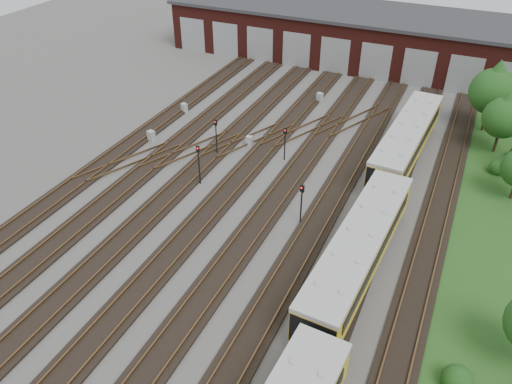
% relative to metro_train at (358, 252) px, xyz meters
% --- Properties ---
extents(ground, '(120.00, 120.00, 0.00)m').
position_rel_metro_train_xyz_m(ground, '(-10.00, -0.64, -1.95)').
color(ground, '#4A4845').
rests_on(ground, ground).
extents(track_network, '(30.40, 70.00, 0.33)m').
position_rel_metro_train_xyz_m(track_network, '(-10.17, -0.05, -1.85)').
color(track_network, black).
rests_on(track_network, ground).
extents(maintenance_shed, '(51.00, 12.50, 6.35)m').
position_rel_metro_train_xyz_m(maintenance_shed, '(-10.01, 39.34, 1.25)').
color(maintenance_shed, '#491612').
rests_on(maintenance_shed, ground).
extents(grass_verge, '(8.00, 55.00, 0.05)m').
position_rel_metro_train_xyz_m(grass_verge, '(9.00, 9.36, -1.93)').
color(grass_verge, '#21511B').
rests_on(grass_verge, ground).
extents(metro_train, '(3.64, 47.48, 3.17)m').
position_rel_metro_train_xyz_m(metro_train, '(0.00, 0.00, 0.00)').
color(metro_train, black).
rests_on(metro_train, ground).
extents(signal_mast_0, '(0.26, 0.25, 3.47)m').
position_rel_metro_train_xyz_m(signal_mast_0, '(-15.69, 9.93, 0.25)').
color(signal_mast_0, black).
rests_on(signal_mast_0, ground).
extents(signal_mast_1, '(0.32, 0.31, 3.60)m').
position_rel_metro_train_xyz_m(signal_mast_1, '(-14.66, 5.07, 0.34)').
color(signal_mast_1, black).
rests_on(signal_mast_1, ground).
extents(signal_mast_2, '(0.29, 0.27, 3.18)m').
position_rel_metro_train_xyz_m(signal_mast_2, '(-9.73, 11.60, 0.10)').
color(signal_mast_2, black).
rests_on(signal_mast_2, ground).
extents(signal_mast_3, '(0.32, 0.31, 3.40)m').
position_rel_metro_train_xyz_m(signal_mast_3, '(-5.20, 3.57, 0.23)').
color(signal_mast_3, black).
rests_on(signal_mast_3, ground).
extents(relay_cabinet_0, '(0.76, 0.69, 1.07)m').
position_rel_metro_train_xyz_m(relay_cabinet_0, '(-22.54, 9.49, -1.42)').
color(relay_cabinet_0, '#A3A5A8').
rests_on(relay_cabinet_0, ground).
extents(relay_cabinet_1, '(0.71, 0.65, 0.97)m').
position_rel_metro_train_xyz_m(relay_cabinet_1, '(-23.02, 16.25, -1.47)').
color(relay_cabinet_1, '#A3A5A8').
rests_on(relay_cabinet_1, ground).
extents(relay_cabinet_2, '(0.65, 0.56, 0.97)m').
position_rel_metro_train_xyz_m(relay_cabinet_2, '(-13.69, 12.61, -1.47)').
color(relay_cabinet_2, '#A3A5A8').
rests_on(relay_cabinet_2, ground).
extents(relay_cabinet_3, '(0.75, 0.69, 1.03)m').
position_rel_metro_train_xyz_m(relay_cabinet_3, '(-10.85, 24.72, -1.44)').
color(relay_cabinet_3, '#A3A5A8').
rests_on(relay_cabinet_3, ground).
extents(relay_cabinet_4, '(0.62, 0.53, 1.01)m').
position_rel_metro_train_xyz_m(relay_cabinet_4, '(0.85, 17.15, -1.45)').
color(relay_cabinet_4, '#A3A5A8').
rests_on(relay_cabinet_4, ground).
extents(tree_0, '(4.38, 4.38, 7.27)m').
position_rel_metro_train_xyz_m(tree_0, '(6.00, 25.02, 2.71)').
color(tree_0, '#2E2215').
rests_on(tree_0, ground).
extents(tree_1, '(3.67, 3.67, 6.08)m').
position_rel_metro_train_xyz_m(tree_1, '(7.29, 21.00, 1.95)').
color(tree_1, '#2E2215').
rests_on(tree_1, ground).
extents(bush_0, '(1.62, 1.62, 1.62)m').
position_rel_metro_train_xyz_m(bush_0, '(7.00, -5.98, -1.14)').
color(bush_0, '#1A4112').
rests_on(bush_0, ground).
extents(bush_1, '(1.41, 1.41, 1.41)m').
position_rel_metro_train_xyz_m(bush_1, '(7.71, 17.21, -1.25)').
color(bush_1, '#1A4112').
rests_on(bush_1, ground).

